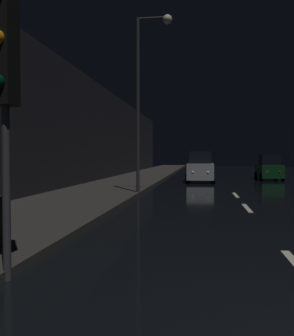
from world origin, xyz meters
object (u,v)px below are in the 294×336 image
object	(u,v)px
car_approaching_headlights	(200,168)
car_parked_right_far	(269,169)
streetlamp_overhead	(146,80)
traffic_light_near_left	(4,62)

from	to	relation	value
car_approaching_headlights	car_parked_right_far	xyz separation A→B (m)	(5.32, 3.09, -0.11)
car_approaching_headlights	streetlamp_overhead	bearing A→B (deg)	-14.60
traffic_light_near_left	car_parked_right_far	bearing A→B (deg)	165.80
traffic_light_near_left	car_parked_right_far	world-z (taller)	traffic_light_near_left
car_approaching_headlights	car_parked_right_far	size ratio (longest dim) A/B	1.13
streetlamp_overhead	car_approaching_headlights	distance (m)	10.93
car_approaching_headlights	car_parked_right_far	distance (m)	6.16
traffic_light_near_left	car_approaching_headlights	xyz separation A→B (m)	(2.83, 21.96, -2.26)
streetlamp_overhead	car_parked_right_far	world-z (taller)	streetlamp_overhead
traffic_light_near_left	car_parked_right_far	xyz separation A→B (m)	(8.15, 25.05, -2.37)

